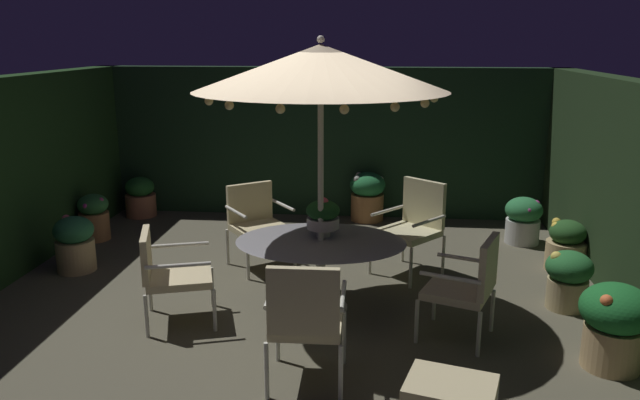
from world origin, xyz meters
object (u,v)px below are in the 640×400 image
potted_plant_front_corner (523,219)px  potted_plant_back_left (568,277)px  patio_chair_north (256,219)px  patio_chair_east (306,316)px  potted_plant_back_center (367,195)px  patio_umbrella (321,68)px  centerpiece_planter (323,215)px  potted_plant_left_near (140,197)px  patio_dining_table (321,251)px  patio_chair_south (414,221)px  potted_plant_right_near (75,243)px  potted_plant_left_far (94,216)px  potted_plant_back_right (615,322)px  patio_chair_southeast (469,282)px  potted_plant_right_far (566,246)px  patio_chair_northeast (168,270)px  ottoman_footrest (451,389)px

potted_plant_front_corner → potted_plant_back_left: size_ratio=1.04×
patio_chair_north → patio_chair_east: (0.91, -2.63, 0.04)m
potted_plant_front_corner → potted_plant_back_center: potted_plant_back_center is taller
potted_plant_back_left → patio_umbrella: bearing=-174.0°
centerpiece_planter → potted_plant_left_near: 4.29m
centerpiece_planter → potted_plant_left_near: size_ratio=0.66×
patio_dining_table → patio_chair_south: size_ratio=1.58×
potted_plant_right_near → potted_plant_back_center: (3.30, 2.43, 0.04)m
patio_dining_table → potted_plant_left_far: patio_dining_table is taller
patio_chair_north → potted_plant_back_right: (3.35, -2.07, -0.16)m
patio_umbrella → potted_plant_right_near: size_ratio=4.08×
potted_plant_left_far → patio_dining_table: bearing=-30.4°
patio_chair_southeast → potted_plant_right_far: (1.36, 1.87, -0.25)m
patio_chair_northeast → patio_chair_north: bearing=72.2°
potted_plant_back_center → potted_plant_back_left: 3.59m
centerpiece_planter → ottoman_footrest: centerpiece_planter is taller
patio_dining_table → patio_chair_southeast: size_ratio=1.73×
potted_plant_left_far → potted_plant_front_corner: bearing=4.3°
centerpiece_planter → potted_plant_back_center: 3.14m
potted_plant_back_left → potted_plant_right_near: bearing=174.6°
centerpiece_planter → potted_plant_back_right: bearing=-22.7°
ottoman_footrest → potted_plant_front_corner: potted_plant_front_corner is taller
potted_plant_back_right → patio_chair_east: bearing=-167.1°
patio_dining_table → patio_chair_north: 1.46m
patio_chair_southeast → potted_plant_back_right: 1.19m
ottoman_footrest → patio_chair_east: bearing=154.3°
potted_plant_left_near → potted_plant_left_far: 1.19m
patio_chair_northeast → patio_chair_south: 2.81m
patio_dining_table → patio_chair_south: 1.47m
patio_chair_north → patio_chair_southeast: size_ratio=1.00×
patio_dining_table → ottoman_footrest: bearing=-61.5°
patio_chair_east → potted_plant_left_near: 5.49m
potted_plant_front_corner → potted_plant_back_center: 2.24m
potted_plant_left_near → potted_plant_front_corner: 5.54m
potted_plant_right_far → potted_plant_back_center: 2.99m
patio_chair_east → centerpiece_planter: bearing=90.7°
patio_chair_northeast → patio_chair_east: (1.42, -1.03, 0.08)m
potted_plant_right_near → potted_plant_back_left: potted_plant_right_near is taller
patio_chair_east → potted_plant_back_right: 2.52m
patio_dining_table → ottoman_footrest: 2.25m
patio_chair_east → potted_plant_front_corner: bearing=57.5°
patio_chair_north → potted_plant_right_near: 2.10m
potted_plant_front_corner → potted_plant_left_near: bearing=172.2°
patio_chair_north → patio_chair_east: bearing=-71.0°
patio_chair_north → potted_plant_left_far: patio_chair_north is taller
potted_plant_back_right → potted_plant_left_far: size_ratio=1.15×
patio_dining_table → potted_plant_back_left: (2.44, 0.26, -0.28)m
patio_umbrella → potted_plant_back_left: patio_umbrella is taller
potted_plant_left_near → potted_plant_right_far: potted_plant_right_far is taller
patio_umbrella → potted_plant_back_right: 3.28m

